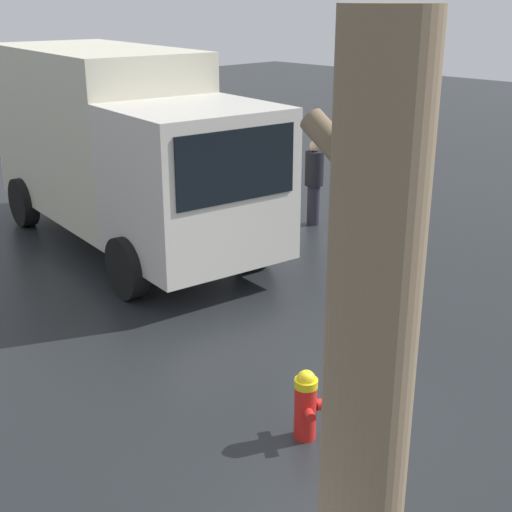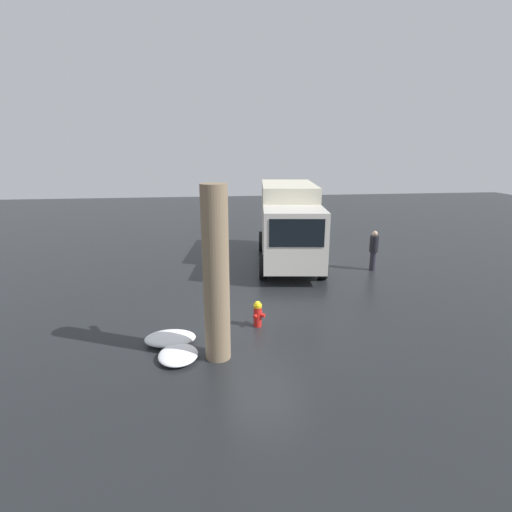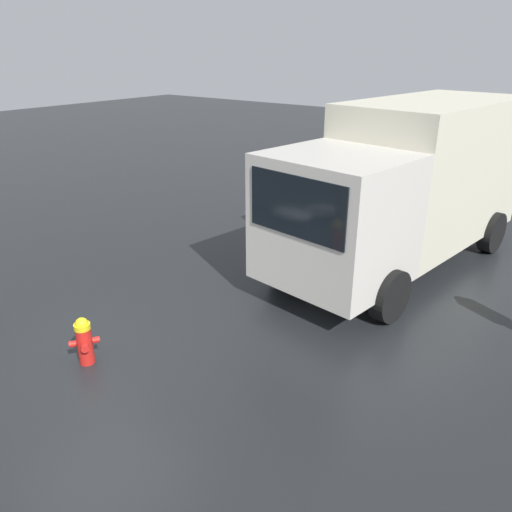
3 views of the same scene
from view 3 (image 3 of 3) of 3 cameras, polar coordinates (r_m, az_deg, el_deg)
name	(u,v)px [view 3 (image 3 of 3)]	position (r m, az deg, el deg)	size (l,w,h in m)	color
ground_plane	(88,362)	(7.78, -18.68, -11.42)	(60.00, 60.00, 0.00)	black
fire_hydrant	(84,340)	(7.57, -19.04, -9.09)	(0.40, 0.36, 0.73)	red
delivery_truck	(407,182)	(10.41, 16.92, 8.10)	(6.70, 3.15, 3.24)	beige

